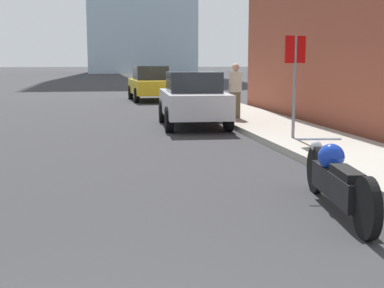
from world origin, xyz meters
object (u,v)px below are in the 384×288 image
at_px(motorcycle, 337,179).
at_px(parked_car_yellow, 150,83).
at_px(stop_sign, 295,69).
at_px(parked_car_silver, 193,99).
at_px(pedestrian, 235,90).

height_order(motorcycle, parked_car_yellow, parked_car_yellow).
bearing_deg(parked_car_yellow, stop_sign, -85.19).
distance_m(parked_car_yellow, stop_sign, 14.56).
height_order(motorcycle, parked_car_silver, parked_car_silver).
distance_m(stop_sign, pedestrian, 4.45).
distance_m(parked_car_silver, pedestrian, 1.59).
xyz_separation_m(motorcycle, parked_car_yellow, (-0.29, 19.79, 0.43)).
height_order(parked_car_silver, pedestrian, pedestrian).
height_order(stop_sign, pedestrian, stop_sign).
height_order(parked_car_silver, stop_sign, stop_sign).
distance_m(motorcycle, stop_sign, 5.71).
xyz_separation_m(motorcycle, stop_sign, (1.48, 5.36, 1.29)).
bearing_deg(stop_sign, pedestrian, 92.63).
distance_m(parked_car_silver, parked_car_yellow, 10.72).
bearing_deg(parked_car_silver, motorcycle, -86.03).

